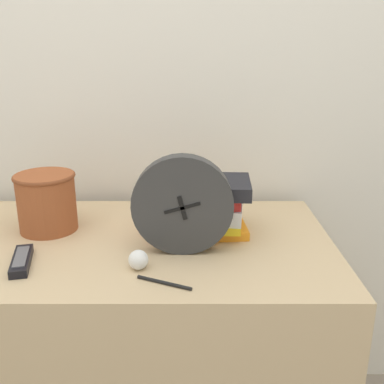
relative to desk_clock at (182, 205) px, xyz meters
The scene contains 8 objects.
wall_back 0.58m from the desk_clock, 108.59° to the left, with size 6.00×0.04×2.40m.
desk 0.54m from the desk_clock, 154.79° to the left, with size 1.12×0.64×0.76m.
desk_clock is the anchor object (origin of this frame).
book_stack 0.15m from the desk_clock, 67.04° to the left, with size 0.27×0.18×0.16m.
basket 0.42m from the desk_clock, 159.24° to the left, with size 0.17×0.17×0.17m.
tv_remote 0.41m from the desk_clock, 169.64° to the right, with size 0.07×0.16×0.02m.
crumpled_paper_ball 0.17m from the desk_clock, 138.11° to the right, with size 0.05×0.05×0.05m.
pen 0.21m from the desk_clock, 103.05° to the right, with size 0.13×0.06×0.01m.
Camera 1 is at (0.18, -0.81, 1.27)m, focal length 42.00 mm.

